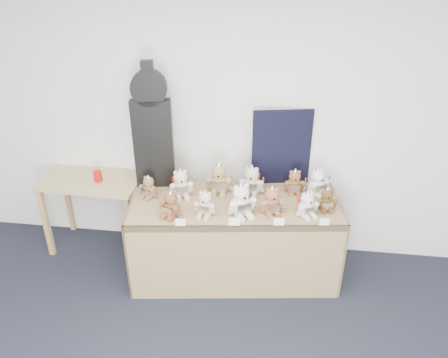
# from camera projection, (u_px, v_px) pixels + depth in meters

# --- Properties ---
(room_shell) EXTENTS (6.00, 6.00, 6.00)m
(room_shell) POSITION_uv_depth(u_px,v_px,m) (231.00, 105.00, 4.04)
(room_shell) COLOR silver
(room_shell) RESTS_ON floor
(display_table) EXTENTS (2.00, 1.05, 0.79)m
(display_table) POSITION_uv_depth(u_px,v_px,m) (235.00, 222.00, 3.97)
(display_table) COLOR #97774D
(display_table) RESTS_ON floor
(side_table) EXTENTS (0.99, 0.58, 0.81)m
(side_table) POSITION_uv_depth(u_px,v_px,m) (93.00, 190.00, 4.37)
(side_table) COLOR tan
(side_table) RESTS_ON floor
(guitar_case) EXTENTS (0.38, 0.17, 1.19)m
(guitar_case) POSITION_uv_depth(u_px,v_px,m) (152.00, 128.00, 3.97)
(guitar_case) COLOR black
(guitar_case) RESTS_ON display_table
(navy_board) EXTENTS (0.55, 0.13, 0.75)m
(navy_board) POSITION_uv_depth(u_px,v_px,m) (282.00, 148.00, 4.10)
(navy_board) COLOR black
(navy_board) RESTS_ON display_table
(red_cup) EXTENTS (0.08, 0.08, 0.11)m
(red_cup) POSITION_uv_depth(u_px,v_px,m) (98.00, 176.00, 4.25)
(red_cup) COLOR #AA130B
(red_cup) RESTS_ON side_table
(teddy_front_far_left) EXTENTS (0.21, 0.21, 0.27)m
(teddy_front_far_left) POSITION_uv_depth(u_px,v_px,m) (171.00, 205.00, 3.70)
(teddy_front_far_left) COLOR brown
(teddy_front_far_left) RESTS_ON display_table
(teddy_front_left) EXTENTS (0.21, 0.18, 0.25)m
(teddy_front_left) POSITION_uv_depth(u_px,v_px,m) (205.00, 204.00, 3.73)
(teddy_front_left) COLOR beige
(teddy_front_left) RESTS_ON display_table
(teddy_front_centre) EXTENTS (0.28, 0.27, 0.33)m
(teddy_front_centre) POSITION_uv_depth(u_px,v_px,m) (241.00, 201.00, 3.71)
(teddy_front_centre) COLOR white
(teddy_front_centre) RESTS_ON display_table
(teddy_front_right) EXTENTS (0.23, 0.21, 0.28)m
(teddy_front_right) POSITION_uv_depth(u_px,v_px,m) (272.00, 201.00, 3.74)
(teddy_front_right) COLOR #995F3A
(teddy_front_right) RESTS_ON display_table
(teddy_front_far_right) EXTENTS (0.22, 0.21, 0.26)m
(teddy_front_far_right) POSITION_uv_depth(u_px,v_px,m) (307.00, 205.00, 3.71)
(teddy_front_far_right) COLOR silver
(teddy_front_far_right) RESTS_ON display_table
(teddy_front_end) EXTENTS (0.20, 0.17, 0.24)m
(teddy_front_end) POSITION_uv_depth(u_px,v_px,m) (327.00, 200.00, 3.80)
(teddy_front_end) COLOR brown
(teddy_front_end) RESTS_ON display_table
(teddy_back_left) EXTENTS (0.25, 0.23, 0.30)m
(teddy_back_left) POSITION_uv_depth(u_px,v_px,m) (181.00, 184.00, 4.00)
(teddy_back_left) COLOR beige
(teddy_back_left) RESTS_ON display_table
(teddy_back_centre_left) EXTENTS (0.26, 0.21, 0.32)m
(teddy_back_centre_left) POSITION_uv_depth(u_px,v_px,m) (219.00, 179.00, 4.06)
(teddy_back_centre_left) COLOR #A48652
(teddy_back_centre_left) RESTS_ON display_table
(teddy_back_centre_right) EXTENTS (0.25, 0.21, 0.31)m
(teddy_back_centre_right) POSITION_uv_depth(u_px,v_px,m) (251.00, 181.00, 4.04)
(teddy_back_centre_right) COLOR silver
(teddy_back_centre_right) RESTS_ON display_table
(teddy_back_right) EXTENTS (0.21, 0.18, 0.26)m
(teddy_back_right) POSITION_uv_depth(u_px,v_px,m) (294.00, 182.00, 4.07)
(teddy_back_right) COLOR brown
(teddy_back_right) RESTS_ON display_table
(teddy_back_end) EXTENTS (0.23, 0.23, 0.29)m
(teddy_back_end) POSITION_uv_depth(u_px,v_px,m) (317.00, 183.00, 4.03)
(teddy_back_end) COLOR white
(teddy_back_end) RESTS_ON display_table
(teddy_back_far_left) EXTENTS (0.19, 0.18, 0.23)m
(teddy_back_far_left) POSITION_uv_depth(u_px,v_px,m) (149.00, 188.00, 3.99)
(teddy_back_far_left) COLOR olive
(teddy_back_far_left) RESTS_ON display_table
(entry_card_a) EXTENTS (0.09, 0.03, 0.06)m
(entry_card_a) POSITION_uv_depth(u_px,v_px,m) (180.00, 222.00, 3.61)
(entry_card_a) COLOR white
(entry_card_a) RESTS_ON display_table
(entry_card_b) EXTENTS (0.10, 0.03, 0.07)m
(entry_card_b) POSITION_uv_depth(u_px,v_px,m) (234.00, 222.00, 3.61)
(entry_card_b) COLOR white
(entry_card_b) RESTS_ON display_table
(entry_card_c) EXTENTS (0.09, 0.03, 0.06)m
(entry_card_c) POSITION_uv_depth(u_px,v_px,m) (279.00, 222.00, 3.61)
(entry_card_c) COLOR white
(entry_card_c) RESTS_ON display_table
(entry_card_d) EXTENTS (0.09, 0.03, 0.06)m
(entry_card_d) POSITION_uv_depth(u_px,v_px,m) (324.00, 222.00, 3.61)
(entry_card_d) COLOR white
(entry_card_d) RESTS_ON display_table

